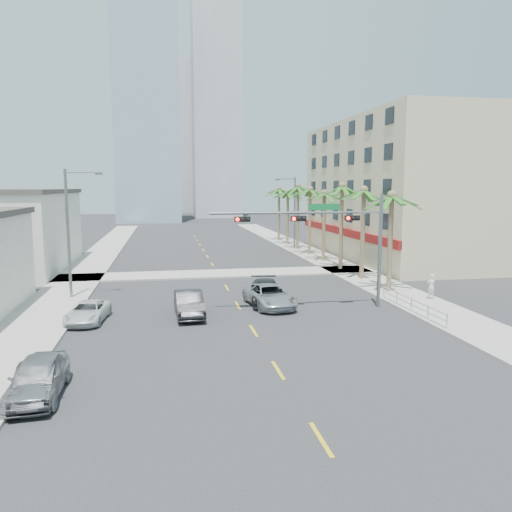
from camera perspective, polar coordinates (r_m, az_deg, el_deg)
The scene contains 28 objects.
ground at distance 23.74m, azimuth 1.44°, elevation -11.24°, with size 260.00×260.00×0.00m, color #262628.
sidewalk_right at distance 45.77m, azimuth 11.09°, elevation -1.96°, with size 4.00×120.00×0.15m, color gray.
sidewalk_left at distance 43.29m, azimuth -20.03°, elevation -2.86°, with size 4.00×120.00×0.15m, color gray.
sidewalk_cross at distance 44.86m, azimuth -4.30°, elevation -2.04°, with size 80.00×4.00×0.15m, color gray.
building_right at distance 58.36m, azimuth 16.91°, elevation 7.26°, with size 15.25×28.00×15.00m.
building_left_far at distance 52.30m, azimuth -26.88°, elevation 2.44°, with size 11.00×18.00×7.20m, color beige.
tower_far_left at distance 118.13m, azimuth -12.35°, elevation 15.58°, with size 14.00×14.00×48.00m, color #99B2C6.
tower_far_right at distance 134.50m, azimuth -4.60°, elevation 17.35°, with size 12.00×12.00×60.00m, color #ADADB2.
tower_far_center at distance 147.56m, azimuth -9.92°, elevation 12.89°, with size 16.00×16.00×42.00m, color #ADADB2.
traffic_signal_mast at distance 31.77m, azimuth 8.79°, elevation 2.89°, with size 11.12×0.54×7.20m.
palm_tree_0 at distance 37.63m, azimuth 15.27°, elevation 6.54°, with size 4.80×4.80×7.80m.
palm_tree_1 at distance 42.37m, azimuth 12.24°, elevation 7.23°, with size 4.80×4.80×8.16m.
palm_tree_2 at distance 47.22m, azimuth 9.82°, elevation 7.76°, with size 4.80×4.80×8.52m.
palm_tree_3 at distance 52.14m, azimuth 7.82°, elevation 7.03°, with size 4.80×4.80×7.80m.
palm_tree_4 at distance 57.10m, azimuth 6.20°, elevation 7.48°, with size 4.80×4.80×8.16m.
palm_tree_5 at distance 62.10m, azimuth 4.83°, elevation 7.84°, with size 4.80×4.80×8.52m.
palm_tree_6 at distance 67.14m, azimuth 3.66°, elevation 7.26°, with size 4.80×4.80×7.80m.
palm_tree_7 at distance 72.20m, azimuth 2.65°, elevation 7.58°, with size 4.80×4.80×8.16m.
streetlight_left at distance 36.62m, azimuth -20.40°, elevation 3.12°, with size 2.55×0.25×9.00m.
streetlight_right at distance 62.01m, azimuth 4.26°, elevation 5.33°, with size 2.55×0.25×9.00m.
guardrail at distance 32.46m, azimuth 17.35°, elevation -5.13°, with size 0.08×8.08×1.00m.
car_parked_near at distance 20.72m, azimuth -23.66°, elevation -12.60°, with size 1.78×4.44×1.51m, color #A2A3A7.
car_parked_mid at distance 20.52m, azimuth -23.82°, elevation -13.18°, with size 1.34×3.84×1.26m, color black.
car_parked_far at distance 30.71m, azimuth -18.67°, elevation -6.07°, with size 1.96×4.26×1.18m, color silver.
car_lane_left at distance 30.62m, azimuth -7.67°, elevation -5.44°, with size 1.61×4.61×1.52m, color black.
car_lane_center at distance 32.73m, azimuth 1.54°, elevation -4.56°, with size 2.41×5.23×1.45m, color #BBBCC1.
car_lane_right at distance 33.76m, azimuth 1.17°, elevation -4.13°, with size 2.11×5.18×1.50m, color black.
pedestrian at distance 36.33m, azimuth 19.39°, elevation -3.31°, with size 0.63×0.41×1.72m, color silver.
Camera 1 is at (-4.60, -21.96, 7.76)m, focal length 35.00 mm.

